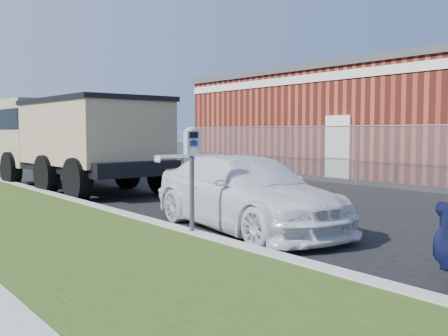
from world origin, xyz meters
TOP-DOWN VIEW (x-y plane):
  - ground at (0.00, 0.00)m, footprint 120.00×120.00m
  - chainlink_fence at (6.00, 7.00)m, footprint 0.06×30.06m
  - brick_building at (12.00, 8.00)m, footprint 9.20×14.20m
  - parking_meter at (-2.59, 0.22)m, footprint 0.23×0.18m
  - white_wagon at (-1.34, 0.50)m, footprint 2.09×4.36m
  - dump_truck at (-1.22, 8.26)m, footprint 2.96×6.81m

SIDE VIEW (x-z plane):
  - ground at x=0.00m, z-range 0.00..0.00m
  - white_wagon at x=-1.34m, z-range 0.00..1.23m
  - chainlink_fence at x=6.00m, z-range -13.74..16.26m
  - parking_meter at x=-2.59m, z-range 0.50..2.05m
  - dump_truck at x=-1.22m, z-range 0.16..2.79m
  - brick_building at x=12.00m, z-range 0.04..4.21m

